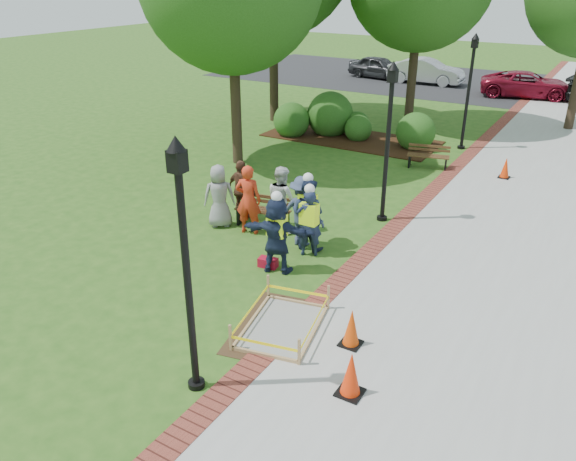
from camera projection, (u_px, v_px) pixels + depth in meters
The scene contains 31 objects.
ground at pixel (240, 287), 12.23m from camera, with size 100.00×100.00×0.00m, color #285116.
sidewalk at pixel (554, 189), 17.67m from camera, with size 6.00×60.00×0.02m, color #9E9E99.
brick_edging at pixel (451, 172), 19.18m from camera, with size 0.50×60.00×0.03m, color maroon.
mulch_bed at pixel (350, 139), 22.95m from camera, with size 7.00×3.00×0.05m, color #381E0F.
parking_lot at pixel (505, 87), 33.23m from camera, with size 36.00×12.00×0.01m, color black.
wet_concrete_pad at pixel (282, 318), 10.71m from camera, with size 2.14×2.60×0.55m.
bench_near at pixel (263, 217), 15.07m from camera, with size 1.54×0.73×0.80m.
bench_far at pixel (428, 161), 19.53m from camera, with size 1.49×0.78×0.77m.
cone_front at pixel (351, 375), 8.96m from camera, with size 0.42×0.42×0.82m.
cone_back at pixel (351, 328), 10.18m from camera, with size 0.39×0.39×0.76m.
cone_far at pixel (505, 168), 18.49m from camera, with size 0.36×0.36×0.71m.
toolbox at pixel (268, 263), 13.02m from camera, with size 0.44×0.24×0.22m, color #A40C24.
lamp_near at pixel (185, 253), 8.27m from camera, with size 0.28×0.28×4.26m.
lamp_mid at pixel (388, 132), 14.49m from camera, with size 0.28×0.28×4.26m.
lamp_far at pixel (470, 83), 20.71m from camera, with size 0.28×0.28×4.26m.
shrub_a at pixel (291, 136), 23.45m from camera, with size 1.49×1.49×1.49m, color #224B15.
shrub_b at pixel (330, 134), 23.69m from camera, with size 1.91×1.91×1.91m, color #224B15.
shrub_c at pixel (358, 140), 22.83m from camera, with size 1.10×1.10×1.10m, color #224B15.
shrub_d at pixel (414, 148), 21.80m from camera, with size 1.50×1.50×1.50m, color #224B15.
shrub_e at pixel (356, 136), 23.46m from camera, with size 1.09×1.09×1.09m, color #224B15.
casual_person_a at pixel (219, 196), 14.83m from camera, with size 0.64×0.62×1.70m.
casual_person_b at pixel (248, 200), 14.40m from camera, with size 0.68×0.54×1.84m.
casual_person_c at pixel (282, 199), 14.55m from camera, with size 0.67×0.57×1.76m.
casual_person_d at pixel (242, 190), 15.28m from camera, with size 0.58×0.42×1.66m.
casual_person_e at pixel (303, 211), 13.77m from camera, with size 0.57×0.37×1.79m.
hivis_worker_a at pixel (277, 233), 12.49m from camera, with size 0.65×0.50×1.95m.
hivis_worker_b at pixel (309, 220), 13.25m from camera, with size 0.63×0.56×1.82m.
hivis_worker_c at pixel (308, 212), 13.58m from camera, with size 0.58×0.38×1.95m.
parked_car_a at pixel (378, 78), 35.94m from camera, with size 4.56×1.98×1.49m, color #29292C.
parked_car_b at pixel (425, 84), 34.25m from camera, with size 4.93×2.14×1.61m, color #AEADB2.
parked_car_c at pixel (525, 97), 30.59m from camera, with size 4.52×1.96×1.47m, color maroon.
Camera 1 is at (6.34, -8.53, 6.26)m, focal length 35.00 mm.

